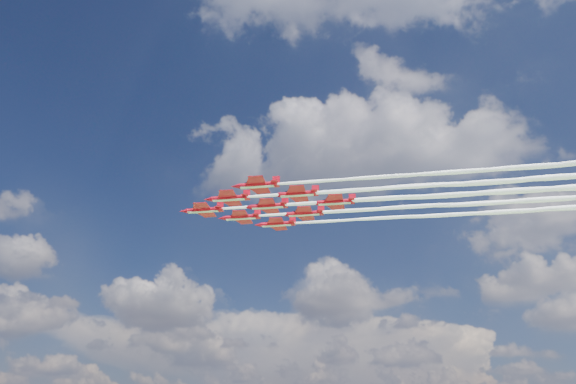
% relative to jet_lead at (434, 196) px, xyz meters
% --- Properties ---
extents(jet_lead, '(131.07, 24.95, 3.07)m').
position_rel_jet_lead_xyz_m(jet_lead, '(0.00, 0.00, 0.00)').
color(jet_lead, red).
extents(jet_row2_port, '(131.07, 24.95, 3.07)m').
position_rel_jet_lead_xyz_m(jet_row2_port, '(9.96, -5.48, 0.00)').
color(jet_row2_port, red).
extents(jet_row2_starb, '(131.07, 24.95, 3.07)m').
position_rel_jet_lead_xyz_m(jet_row2_starb, '(7.92, 8.16, 0.00)').
color(jet_row2_starb, red).
extents(jet_row3_port, '(131.07, 24.95, 3.07)m').
position_rel_jet_lead_xyz_m(jet_row3_port, '(19.92, -10.97, 0.00)').
color(jet_row3_port, red).
extents(jet_row3_centre, '(131.07, 24.95, 3.07)m').
position_rel_jet_lead_xyz_m(jet_row3_centre, '(17.87, 2.68, 0.00)').
color(jet_row3_centre, red).
extents(jet_row3_starb, '(131.07, 24.95, 3.07)m').
position_rel_jet_lead_xyz_m(jet_row3_starb, '(15.83, 16.32, 0.00)').
color(jet_row3_starb, red).
extents(jet_row4_port, '(131.07, 24.95, 3.07)m').
position_rel_jet_lead_xyz_m(jet_row4_port, '(27.83, -2.81, 0.00)').
color(jet_row4_port, red).
extents(jet_row4_starb, '(131.07, 24.95, 3.07)m').
position_rel_jet_lead_xyz_m(jet_row4_starb, '(25.79, 10.84, 0.00)').
color(jet_row4_starb, red).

